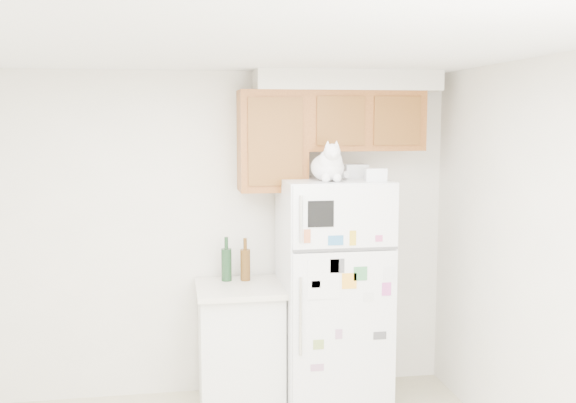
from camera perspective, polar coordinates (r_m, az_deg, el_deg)
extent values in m
cube|color=white|center=(5.25, -7.03, -2.80)|extent=(3.80, 0.04, 2.50)
cube|color=white|center=(3.20, -5.63, 13.57)|extent=(3.80, 4.00, 0.04)
cube|color=#965420|center=(5.19, 6.36, 6.81)|extent=(0.90, 0.33, 0.45)
cube|color=#965420|center=(5.05, -1.35, 5.14)|extent=(0.50, 0.33, 0.75)
cube|color=silver|center=(5.18, 5.02, 10.14)|extent=(1.40, 0.37, 0.15)
cube|color=white|center=(5.09, 3.79, -7.68)|extent=(0.76, 0.72, 1.70)
cube|color=white|center=(4.61, 4.94, -1.28)|extent=(0.74, 0.03, 0.44)
cube|color=white|center=(4.80, 4.83, -11.26)|extent=(0.74, 0.03, 1.19)
cube|color=#59595B|center=(4.64, 4.91, -4.03)|extent=(0.74, 0.03, 0.02)
cylinder|color=silver|center=(4.51, 1.09, -1.50)|extent=(0.02, 0.02, 0.32)
cylinder|color=silver|center=(4.65, 1.07, -9.69)|extent=(0.02, 0.02, 0.55)
cube|color=black|center=(4.54, 2.80, -1.06)|extent=(0.18, 0.00, 0.18)
cube|color=white|center=(4.63, 3.01, -6.58)|extent=(0.22, 0.00, 0.28)
cube|color=olive|center=(4.75, 2.60, -12.01)|extent=(0.08, 0.00, 0.07)
cube|color=#397E4A|center=(4.69, 6.16, -6.09)|extent=(0.10, 0.00, 0.10)
cube|color=#A47598|center=(4.81, 2.49, -13.87)|extent=(0.09, 0.00, 0.05)
cube|color=silver|center=(4.75, 8.57, -5.99)|extent=(0.08, 0.00, 0.09)
cube|color=white|center=(4.63, 2.38, -7.02)|extent=(0.06, 0.00, 0.05)
cube|color=#BE4C9B|center=(4.77, 8.34, -7.35)|extent=(0.07, 0.00, 0.09)
cube|color=#A7779D|center=(4.76, 4.32, -11.14)|extent=(0.05, 0.00, 0.07)
cube|color=#FBAA29|center=(4.68, 5.21, -6.72)|extent=(0.10, 0.00, 0.11)
cube|color=#4A4A4F|center=(4.63, 4.19, -5.46)|extent=(0.10, 0.00, 0.10)
cube|color=teal|center=(4.60, 4.06, -3.30)|extent=(0.11, 0.00, 0.07)
cube|color=#48484C|center=(4.85, 7.78, -11.18)|extent=(0.09, 0.00, 0.06)
cube|color=#C44E87|center=(4.68, 7.71, -3.12)|extent=(0.05, 0.00, 0.05)
cube|color=#CB6B3F|center=(4.55, 1.64, -2.95)|extent=(0.05, 0.00, 0.09)
cube|color=silver|center=(4.75, 6.84, -8.03)|extent=(0.08, 0.00, 0.06)
cube|color=gold|center=(4.62, 5.51, -3.10)|extent=(0.05, 0.00, 0.10)
cube|color=white|center=(5.15, -4.07, -12.26)|extent=(0.60, 0.60, 0.88)
cube|color=silver|center=(5.00, -4.09, -7.34)|extent=(0.64, 0.64, 0.04)
ellipsoid|color=white|center=(4.81, 3.36, 2.89)|extent=(0.23, 0.31, 0.20)
ellipsoid|color=white|center=(4.72, 3.61, 3.36)|extent=(0.17, 0.14, 0.19)
sphere|color=white|center=(4.67, 3.75, 4.20)|extent=(0.12, 0.12, 0.12)
cone|color=white|center=(4.66, 3.38, 4.91)|extent=(0.04, 0.04, 0.04)
cone|color=white|center=(4.67, 4.13, 4.91)|extent=(0.04, 0.04, 0.04)
cone|color=#D88C8C|center=(4.65, 3.40, 4.85)|extent=(0.02, 0.02, 0.03)
cone|color=#D88C8C|center=(4.67, 4.15, 4.85)|extent=(0.02, 0.02, 0.03)
sphere|color=white|center=(4.62, 3.89, 3.95)|extent=(0.05, 0.05, 0.05)
sphere|color=white|center=(4.68, 3.22, 2.02)|extent=(0.06, 0.06, 0.06)
sphere|color=white|center=(4.70, 4.17, 2.03)|extent=(0.06, 0.06, 0.06)
cylinder|color=white|center=(4.94, 4.18, 2.26)|extent=(0.14, 0.20, 0.07)
cube|color=white|center=(5.09, 5.66, 2.59)|extent=(0.20, 0.15, 0.10)
cube|color=white|center=(4.84, 7.41, 2.29)|extent=(0.16, 0.12, 0.09)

